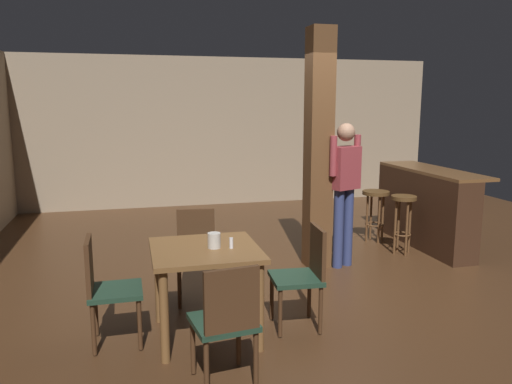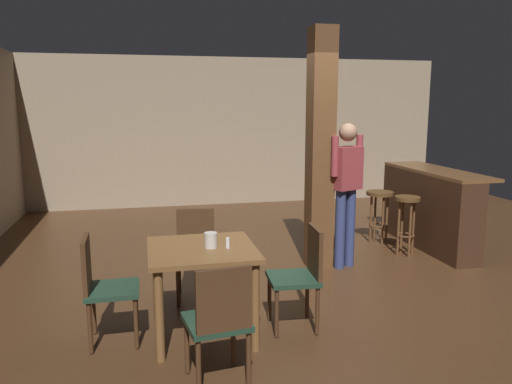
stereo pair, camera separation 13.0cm
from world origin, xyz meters
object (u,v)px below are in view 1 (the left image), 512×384
at_px(chair_west, 106,285).
at_px(bar_stool_near, 403,211).
at_px(salt_shaker, 231,243).
at_px(standing_person, 344,184).
at_px(bar_stool_mid, 375,203).
at_px(chair_north, 197,250).
at_px(chair_south, 227,319).
at_px(dining_table, 205,264).
at_px(chair_east, 304,272).
at_px(napkin_cup, 214,240).
at_px(bar_counter, 424,207).

height_order(chair_west, bar_stool_near, chair_west).
xyz_separation_m(salt_shaker, standing_person, (1.66, 1.48, 0.19)).
height_order(salt_shaker, standing_person, standing_person).
xyz_separation_m(salt_shaker, bar_stool_near, (2.62, 1.77, -0.25)).
bearing_deg(standing_person, bar_stool_mid, 45.71).
distance_m(chair_north, bar_stool_mid, 3.13).
distance_m(chair_south, chair_west, 1.19).
height_order(dining_table, chair_east, chair_east).
distance_m(chair_south, chair_east, 1.14).
bearing_deg(bar_stool_near, chair_east, -138.48).
bearing_deg(dining_table, napkin_cup, -15.91).
bearing_deg(salt_shaker, bar_stool_near, 34.03).
bearing_deg(bar_counter, chair_east, -140.51).
xyz_separation_m(chair_east, salt_shaker, (-0.65, -0.02, 0.31)).
distance_m(chair_east, standing_person, 1.84).
bearing_deg(chair_south, salt_shaker, 76.19).
bearing_deg(bar_counter, dining_table, -149.12).
relative_size(dining_table, salt_shaker, 9.97).
xyz_separation_m(chair_north, bar_counter, (3.28, 1.16, 0.04)).
xyz_separation_m(chair_east, bar_counter, (2.46, 2.02, 0.04)).
relative_size(chair_south, chair_north, 1.00).
distance_m(chair_south, napkin_cup, 0.87).
relative_size(salt_shaker, bar_stool_mid, 0.12).
relative_size(napkin_cup, salt_shaker, 1.43).
distance_m(chair_south, salt_shaker, 0.84).
distance_m(chair_west, salt_shaker, 1.06).
xyz_separation_m(dining_table, bar_stool_near, (2.83, 1.70, -0.06)).
distance_m(standing_person, bar_counter, 1.62).
relative_size(napkin_cup, bar_counter, 0.07).
relative_size(dining_table, chair_west, 0.99).
distance_m(dining_table, bar_stool_near, 3.30).
xyz_separation_m(dining_table, chair_north, (0.03, 0.82, -0.12)).
bearing_deg(chair_north, chair_south, -90.32).
bearing_deg(bar_counter, chair_south, -139.55).
bearing_deg(chair_west, salt_shaker, -5.56).
bearing_deg(salt_shaker, dining_table, 162.17).
bearing_deg(bar_stool_near, chair_south, -137.99).
relative_size(salt_shaker, bar_stool_near, 0.11).
xyz_separation_m(chair_north, standing_person, (1.84, 0.60, 0.50)).
height_order(standing_person, bar_counter, standing_person).
distance_m(chair_west, bar_counter, 4.55).
relative_size(chair_east, bar_stool_mid, 1.22).
height_order(chair_west, standing_person, standing_person).
height_order(bar_stool_near, bar_stool_mid, bar_stool_near).
relative_size(standing_person, bar_stool_near, 2.24).
bearing_deg(bar_counter, bar_stool_near, -150.23).
height_order(dining_table, bar_counter, bar_counter).
bearing_deg(chair_east, bar_stool_near, 41.52).
bearing_deg(bar_stool_mid, napkin_cup, -138.77).
bearing_deg(bar_stool_near, salt_shaker, -145.97).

